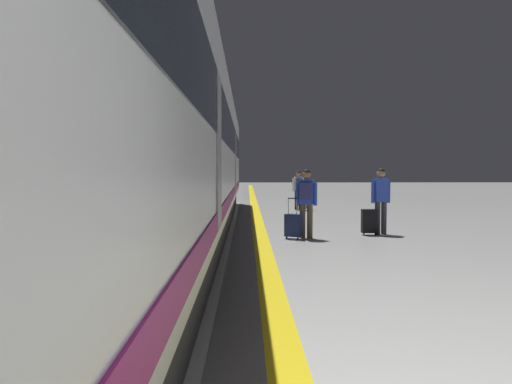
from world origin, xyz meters
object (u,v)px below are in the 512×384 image
high_speed_train (164,131)px  passenger_far (298,187)px  suitcase_near (369,221)px  suitcase_far (307,202)px  passenger_mid (306,197)px  passenger_near (381,196)px  suitcase_mid (293,225)px

high_speed_train → passenger_far: high_speed_train is taller
passenger_far → suitcase_near: bearing=-82.9°
suitcase_far → passenger_mid: bearing=-96.9°
suitcase_near → passenger_far: 7.99m
suitcase_near → passenger_mid: passenger_mid is taller
suitcase_near → passenger_mid: size_ratio=0.39×
passenger_near → passenger_far: size_ratio=1.06×
passenger_near → passenger_mid: size_ratio=1.01×
high_speed_train → suitcase_mid: (2.93, 0.72, -2.18)m
suitcase_near → suitcase_far: size_ratio=0.68×
suitcase_mid → suitcase_far: 8.43m
suitcase_near → suitcase_far: (-0.67, 7.66, -0.04)m
high_speed_train → suitcase_far: bearing=64.9°
suitcase_mid → passenger_far: passenger_far is taller
suitcase_mid → suitcase_far: bearing=81.1°
passenger_mid → passenger_far: size_ratio=1.05×
passenger_mid → suitcase_mid: passenger_mid is taller
suitcase_mid → passenger_far: (0.99, 8.57, 0.61)m
passenger_near → suitcase_near: passenger_near is taller
suitcase_near → passenger_far: size_ratio=0.41×
suitcase_near → suitcase_mid: (-1.97, -0.67, -0.03)m
passenger_far → passenger_mid: bearing=-94.6°
high_speed_train → suitcase_mid: 3.72m
suitcase_near → suitcase_mid: 2.08m
passenger_mid → passenger_far: 8.51m
passenger_near → passenger_mid: (-1.98, -0.69, 0.01)m
passenger_near → suitcase_far: bearing=97.5°
passenger_near → suitcase_mid: size_ratio=1.71×
high_speed_train → passenger_mid: 3.67m
high_speed_train → suitcase_near: (4.90, 1.39, -2.15)m
high_speed_train → passenger_mid: size_ratio=17.73×
suitcase_far → passenger_near: bearing=-82.5°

